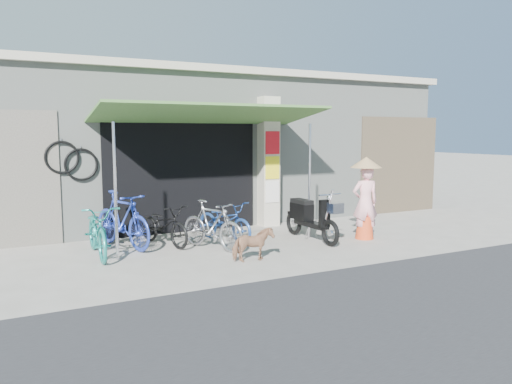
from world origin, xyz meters
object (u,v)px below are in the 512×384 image
bike_blue (122,220)px  bike_silver (212,225)px  bike_black (164,225)px  nun (365,198)px  street_dog (253,245)px  bike_navy (225,221)px  bike_teal (98,231)px  moped (310,217)px

bike_blue → bike_silver: size_ratio=1.17×
bike_black → nun: (3.87, -1.28, 0.44)m
street_dog → nun: size_ratio=0.41×
bike_navy → street_dog: (-0.22, -1.72, -0.12)m
bike_blue → bike_black: (0.76, -0.15, -0.14)m
bike_black → nun: size_ratio=0.90×
bike_blue → nun: size_ratio=1.06×
bike_teal → bike_black: (1.30, 0.35, -0.07)m
bike_black → bike_blue: bearing=150.3°
bike_teal → bike_silver: (2.00, -0.39, -0.00)m
bike_black → street_dog: 2.14m
nun → moped: bearing=-6.6°
bike_silver → moped: (2.09, -0.12, -0.00)m
bike_teal → bike_black: bike_teal is taller
bike_navy → street_dog: bearing=-115.4°
bike_teal → nun: (5.16, -0.93, 0.38)m
bike_navy → nun: bearing=-40.4°
moped → bike_silver: bearing=174.5°
bike_teal → nun: size_ratio=1.05×
bike_teal → moped: bearing=-6.2°
bike_blue → bike_silver: bike_blue is taller
bike_blue → bike_teal: bearing=-156.6°
bike_navy → bike_silver: bearing=-149.7°
bike_teal → street_dog: bike_teal is taller
bike_teal → bike_navy: bearing=4.9°
bike_silver → street_dog: bike_silver is taller
bike_black → nun: 4.10m
bike_black → bike_navy: bearing=-26.6°
bike_black → bike_silver: 1.02m
bike_blue → bike_navy: (1.96, -0.33, -0.13)m
bike_teal → bike_silver: bearing=-10.1°
bike_blue → bike_black: 0.79m
bike_silver → moped: bearing=-27.5°
bike_teal → moped: moped is taller
bike_navy → moped: moped is taller
bike_silver → nun: size_ratio=0.91×
bike_black → moped: (2.79, -0.86, 0.06)m
bike_black → moped: size_ratio=0.85×
bike_teal → bike_silver: size_ratio=1.15×
bike_teal → nun: bearing=-9.2°
bike_silver → bike_navy: (0.50, 0.56, -0.05)m
bike_silver → bike_navy: bearing=24.2°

